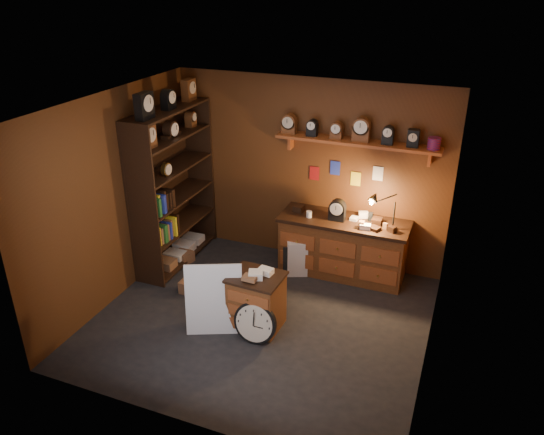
{
  "coord_description": "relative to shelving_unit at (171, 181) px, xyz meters",
  "views": [
    {
      "loc": [
        2.13,
        -5.04,
        4.01
      ],
      "look_at": [
        0.01,
        0.35,
        1.27
      ],
      "focal_mm": 35.0,
      "sensor_mm": 36.0,
      "label": 1
    }
  ],
  "objects": [
    {
      "name": "shelving_unit",
      "position": [
        0.0,
        0.0,
        0.0
      ],
      "size": [
        0.47,
        1.6,
        2.58
      ],
      "color": "black",
      "rests_on": "ground"
    },
    {
      "name": "floor_box_a",
      "position": [
        0.14,
        -0.04,
        -1.17
      ],
      "size": [
        0.31,
        0.28,
        0.16
      ],
      "primitive_type": "cube",
      "rotation": [
        0.0,
        0.0,
        -0.28
      ],
      "color": "brown",
      "rests_on": "ground"
    },
    {
      "name": "white_panel",
      "position": [
        1.35,
        -1.37,
        -1.25
      ],
      "size": [
        0.7,
        0.44,
        0.9
      ],
      "primitive_type": "cube",
      "rotation": [
        -0.17,
        0.0,
        0.41
      ],
      "color": "silver",
      "rests_on": "ground"
    },
    {
      "name": "floor",
      "position": [
        1.79,
        -0.98,
        -1.25
      ],
      "size": [
        4.0,
        4.0,
        0.0
      ],
      "primitive_type": "plane",
      "color": "black",
      "rests_on": "ground"
    },
    {
      "name": "workbench",
      "position": [
        2.44,
        0.49,
        -0.78
      ],
      "size": [
        1.8,
        0.66,
        1.36
      ],
      "color": "brown",
      "rests_on": "ground"
    },
    {
      "name": "mini_fridge",
      "position": [
        1.89,
        0.41,
        -0.99
      ],
      "size": [
        0.66,
        0.69,
        0.53
      ],
      "rotation": [
        0.0,
        0.0,
        0.4
      ],
      "color": "silver",
      "rests_on": "ground"
    },
    {
      "name": "room_shell",
      "position": [
        1.84,
        -0.87,
        0.47
      ],
      "size": [
        4.02,
        3.62,
        2.71
      ],
      "color": "#562F14",
      "rests_on": "ground"
    },
    {
      "name": "floor_box_c",
      "position": [
        0.63,
        -0.76,
        -1.17
      ],
      "size": [
        0.23,
        0.19,
        0.17
      ],
      "primitive_type": "cube",
      "rotation": [
        0.0,
        0.0,
        -0.0
      ],
      "color": "brown",
      "rests_on": "ground"
    },
    {
      "name": "floor_box_b",
      "position": [
        1.17,
        -0.51,
        -1.2
      ],
      "size": [
        0.22,
        0.25,
        0.11
      ],
      "primitive_type": "cube",
      "rotation": [
        0.0,
        0.0,
        0.17
      ],
      "color": "white",
      "rests_on": "ground"
    },
    {
      "name": "big_round_clock",
      "position": [
        1.88,
        -1.39,
        -1.0
      ],
      "size": [
        0.52,
        0.17,
        0.52
      ],
      "color": "black",
      "rests_on": "ground"
    },
    {
      "name": "low_cabinet",
      "position": [
        1.79,
        -1.11,
        -0.86
      ],
      "size": [
        0.65,
        0.56,
        0.8
      ],
      "rotation": [
        0.0,
        0.0,
        -0.05
      ],
      "color": "brown",
      "rests_on": "ground"
    }
  ]
}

